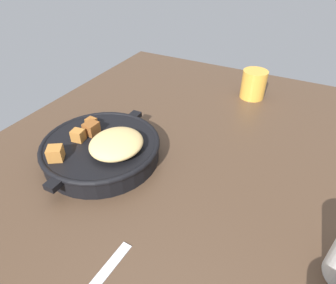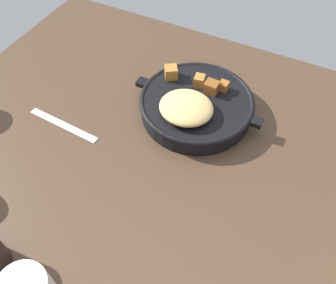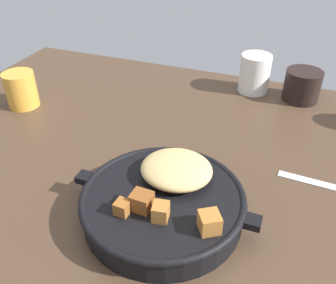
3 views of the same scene
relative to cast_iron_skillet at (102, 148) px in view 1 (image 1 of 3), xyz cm
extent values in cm
cube|color=#473323|center=(-4.07, 13.10, -4.17)|extent=(118.64, 85.65, 2.40)
cylinder|color=black|center=(-0.08, -0.41, -0.81)|extent=(24.73, 24.73, 4.31)
torus|color=black|center=(-0.08, -0.41, 1.00)|extent=(25.44, 25.44, 1.20)
cube|color=black|center=(13.50, -0.41, 0.70)|extent=(2.64, 2.40, 1.20)
cube|color=black|center=(-13.66, -0.41, 0.70)|extent=(2.64, 2.40, 1.20)
ellipsoid|color=tan|center=(0.39, 4.33, 2.96)|extent=(11.52, 10.64, 3.23)
cube|color=#A86B2D|center=(1.38, -4.90, 2.59)|extent=(2.55, 2.79, 2.48)
cube|color=brown|center=(-1.91, -4.03, 2.69)|extent=(3.09, 2.85, 2.69)
cube|color=#935623|center=(-4.00, -5.88, 2.39)|extent=(2.11, 2.23, 2.09)
cube|color=#A86B2D|center=(8.27, -4.51, 2.73)|extent=(3.84, 3.86, 2.76)
cylinder|color=gold|center=(-44.06, 21.39, 1.16)|extent=(7.14, 7.14, 8.24)
camera|label=1|loc=(37.11, 35.13, 37.78)|focal=30.90mm
camera|label=2|loc=(-19.65, 52.97, 57.06)|focal=38.50mm
camera|label=3|loc=(15.41, -38.92, 39.63)|focal=39.51mm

